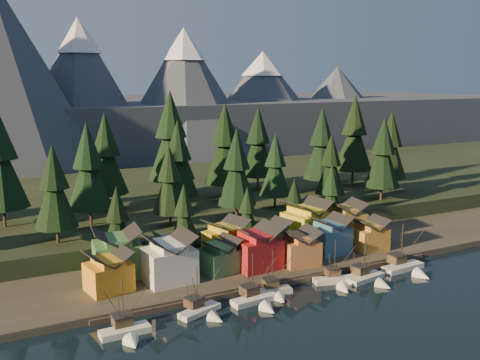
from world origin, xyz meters
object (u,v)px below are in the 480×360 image
boat_6 (407,262)px  house_back_0 (117,251)px  boat_1 (203,305)px  boat_5 (370,273)px  house_front_0 (108,270)px  house_front_1 (169,257)px  house_back_1 (171,250)px  boat_0 (126,325)px  boat_4 (338,276)px  boat_3 (275,286)px  boat_2 (257,294)px

boat_6 → house_back_0: (-60.30, 23.25, 4.75)m
boat_1 → house_back_0: house_back_0 is taller
boat_1 → boat_5: bearing=-21.4°
boat_5 → house_front_0: (-52.15, 17.12, 3.75)m
boat_6 → house_front_1: (-51.46, 15.41, 4.64)m
house_back_0 → house_back_1: bearing=2.4°
boat_0 → boat_4: size_ratio=1.06×
boat_5 → boat_3: bearing=162.6°
boat_2 → house_back_0: house_back_0 is taller
boat_3 → house_back_1: bearing=132.5°
boat_0 → house_back_0: size_ratio=1.08×
boat_3 → house_back_0: bearing=148.2°
boat_5 → house_back_0: (-48.57, 24.31, 4.90)m
boat_5 → house_front_0: size_ratio=1.16×
house_back_0 → house_back_1: (11.78, -0.63, -1.22)m
boat_1 → boat_6: boat_6 is taller
boat_5 → boat_6: boat_6 is taller
boat_5 → boat_6: (11.73, 1.05, 0.15)m
boat_3 → boat_4: (14.95, -0.96, -0.19)m
boat_3 → house_back_1: house_back_1 is taller
boat_0 → house_front_0: 18.19m
boat_3 → boat_6: size_ratio=0.85×
boat_1 → boat_4: 31.51m
boat_5 → house_front_0: bearing=152.4°
boat_3 → house_back_0: house_back_0 is taller
boat_4 → house_front_0: (-45.13, 15.00, 3.95)m
house_front_1 → house_back_0: 11.83m
boat_2 → boat_4: (20.20, 1.24, -0.21)m
boat_4 → house_front_0: house_front_0 is taller
boat_4 → house_front_1: bearing=170.7°
boat_2 → boat_4: 20.24m
house_back_0 → house_back_1: 11.86m
boat_1 → house_front_0: 21.31m
house_back_1 → boat_1: bearing=-87.0°
boat_1 → boat_2: size_ratio=0.93×
boat_1 → house_back_1: size_ratio=1.25×
boat_1 → boat_5: 38.55m
boat_5 → boat_6: 11.78m
boat_0 → boat_1: boat_0 is taller
house_front_0 → house_back_0: bearing=53.9°
boat_2 → house_front_0: (-24.92, 16.24, 3.75)m
boat_3 → boat_6: (33.71, -2.02, 0.17)m
boat_1 → boat_4: boat_4 is taller
house_back_0 → house_front_1: bearing=-36.1°
house_back_1 → boat_3: bearing=-46.9°
boat_0 → boat_6: 65.24m
house_back_0 → house_front_0: bearing=-111.0°
boat_1 → boat_5: (38.53, -1.20, 0.15)m
boat_0 → house_back_1: (16.70, 24.35, 3.51)m
house_front_0 → house_back_1: size_ratio=1.15×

